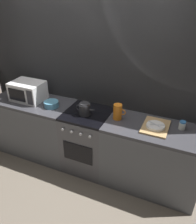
{
  "coord_description": "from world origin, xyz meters",
  "views": [
    {
      "loc": [
        1.19,
        -2.35,
        2.41
      ],
      "look_at": [
        0.16,
        0.0,
        0.95
      ],
      "focal_mm": 36.89,
      "sensor_mm": 36.0,
      "label": 1
    }
  ],
  "objects_px": {
    "microwave": "(28,91)",
    "dish_pile": "(156,126)",
    "stove_unit": "(88,140)",
    "pitcher": "(118,112)",
    "kettle": "(85,109)",
    "mixing_bowl": "(51,104)",
    "spice_jar": "(182,125)"
  },
  "relations": [
    {
      "from": "kettle",
      "to": "dish_pile",
      "type": "bearing_deg",
      "value": 3.71
    },
    {
      "from": "stove_unit",
      "to": "microwave",
      "type": "distance_m",
      "value": 1.12
    },
    {
      "from": "pitcher",
      "to": "spice_jar",
      "type": "height_order",
      "value": "pitcher"
    },
    {
      "from": "stove_unit",
      "to": "microwave",
      "type": "bearing_deg",
      "value": 179.0
    },
    {
      "from": "kettle",
      "to": "dish_pile",
      "type": "relative_size",
      "value": 0.71
    },
    {
      "from": "pitcher",
      "to": "spice_jar",
      "type": "relative_size",
      "value": 1.9
    },
    {
      "from": "stove_unit",
      "to": "pitcher",
      "type": "distance_m",
      "value": 0.69
    },
    {
      "from": "microwave",
      "to": "dish_pile",
      "type": "distance_m",
      "value": 1.86
    },
    {
      "from": "microwave",
      "to": "pitcher",
      "type": "xyz_separation_m",
      "value": [
        1.37,
        0.01,
        -0.03
      ]
    },
    {
      "from": "mixing_bowl",
      "to": "pitcher",
      "type": "bearing_deg",
      "value": 3.85
    },
    {
      "from": "pitcher",
      "to": "spice_jar",
      "type": "xyz_separation_m",
      "value": [
        0.77,
        0.09,
        -0.05
      ]
    },
    {
      "from": "mixing_bowl",
      "to": "dish_pile",
      "type": "height_order",
      "value": "mixing_bowl"
    },
    {
      "from": "stove_unit",
      "to": "dish_pile",
      "type": "xyz_separation_m",
      "value": [
        0.9,
        0.01,
        0.47
      ]
    },
    {
      "from": "kettle",
      "to": "spice_jar",
      "type": "distance_m",
      "value": 1.2
    },
    {
      "from": "microwave",
      "to": "kettle",
      "type": "xyz_separation_m",
      "value": [
        0.95,
        -0.06,
        -0.05
      ]
    },
    {
      "from": "stove_unit",
      "to": "spice_jar",
      "type": "xyz_separation_m",
      "value": [
        1.19,
        0.11,
        0.5
      ]
    },
    {
      "from": "stove_unit",
      "to": "dish_pile",
      "type": "height_order",
      "value": "dish_pile"
    },
    {
      "from": "stove_unit",
      "to": "kettle",
      "type": "height_order",
      "value": "kettle"
    },
    {
      "from": "kettle",
      "to": "pitcher",
      "type": "relative_size",
      "value": 1.42
    },
    {
      "from": "stove_unit",
      "to": "spice_jar",
      "type": "distance_m",
      "value": 1.29
    },
    {
      "from": "microwave",
      "to": "pitcher",
      "type": "height_order",
      "value": "microwave"
    },
    {
      "from": "microwave",
      "to": "kettle",
      "type": "height_order",
      "value": "microwave"
    },
    {
      "from": "stove_unit",
      "to": "microwave",
      "type": "height_order",
      "value": "microwave"
    },
    {
      "from": "microwave",
      "to": "mixing_bowl",
      "type": "xyz_separation_m",
      "value": [
        0.43,
        -0.06,
        -0.1
      ]
    },
    {
      "from": "kettle",
      "to": "pitcher",
      "type": "height_order",
      "value": "pitcher"
    },
    {
      "from": "dish_pile",
      "to": "spice_jar",
      "type": "xyz_separation_m",
      "value": [
        0.29,
        0.1,
        0.03
      ]
    },
    {
      "from": "dish_pile",
      "to": "spice_jar",
      "type": "relative_size",
      "value": 3.81
    },
    {
      "from": "stove_unit",
      "to": "mixing_bowl",
      "type": "xyz_separation_m",
      "value": [
        -0.53,
        -0.04,
        0.49
      ]
    },
    {
      "from": "microwave",
      "to": "dish_pile",
      "type": "relative_size",
      "value": 1.15
    },
    {
      "from": "stove_unit",
      "to": "kettle",
      "type": "distance_m",
      "value": 0.53
    },
    {
      "from": "dish_pile",
      "to": "mixing_bowl",
      "type": "bearing_deg",
      "value": -177.92
    },
    {
      "from": "kettle",
      "to": "mixing_bowl",
      "type": "distance_m",
      "value": 0.52
    }
  ]
}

